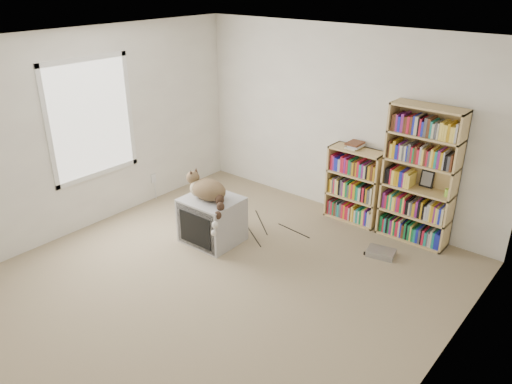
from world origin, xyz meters
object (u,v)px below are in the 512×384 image
Objects in this scene: cat at (209,194)px; dvd_player at (381,253)px; crt_tv at (213,220)px; bookcase_tall at (420,179)px; bookcase_short at (355,187)px.

dvd_player is at bearing 25.55° from cat.
cat is (0.04, -0.08, 0.38)m from crt_tv.
bookcase_tall reaches higher than bookcase_short.
bookcase_tall is at bearing 39.06° from crt_tv.
bookcase_short is (-0.84, -0.00, -0.35)m from bookcase_tall.
crt_tv is 2.07m from dvd_player.
bookcase_short is (1.05, 1.62, 0.18)m from crt_tv.
cat is at bearing -160.37° from dvd_player.
bookcase_tall is 1.00m from dvd_player.
bookcase_short reaches higher than crt_tv.
crt_tv is 0.40× the size of bookcase_tall.
cat is at bearing -64.97° from crt_tv.
bookcase_tall is (1.86, 1.71, 0.15)m from cat.
bookcase_tall is at bearing 36.49° from cat.
cat is 2.28× the size of dvd_player.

